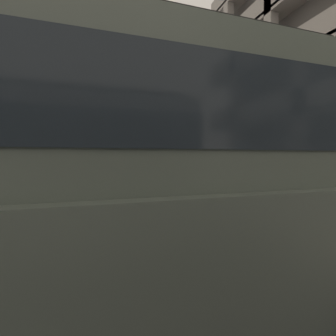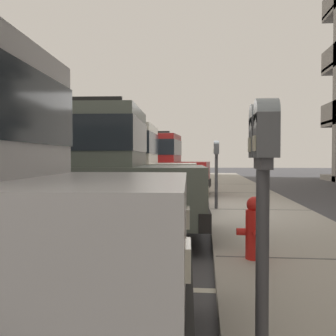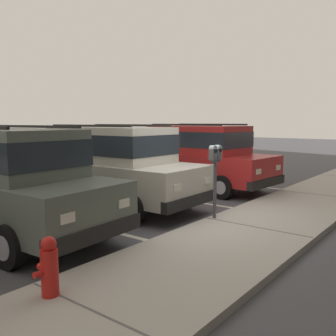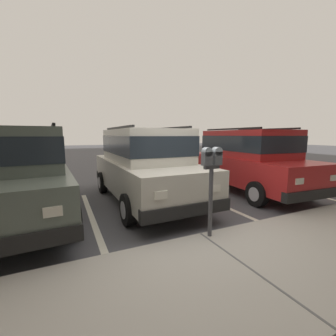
{
  "view_description": "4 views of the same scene",
  "coord_description": "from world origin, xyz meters",
  "px_view_note": "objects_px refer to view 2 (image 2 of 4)",
  "views": [
    {
      "loc": [
        4.86,
        -2.37,
        1.3
      ],
      "look_at": [
        -0.11,
        -0.9,
        1.09
      ],
      "focal_mm": 28.0,
      "sensor_mm": 36.0,
      "label": 1
    },
    {
      "loc": [
        8.29,
        0.1,
        1.25
      ],
      "look_at": [
        0.26,
        -0.7,
        1.03
      ],
      "focal_mm": 40.0,
      "sensor_mm": 36.0,
      "label": 2
    },
    {
      "loc": [
        6.46,
        4.23,
        2.11
      ],
      "look_at": [
        -0.18,
        -0.93,
        1.06
      ],
      "focal_mm": 40.0,
      "sensor_mm": 36.0,
      "label": 3
    },
    {
      "loc": [
        2.09,
        3.33,
        1.83
      ],
      "look_at": [
        -0.02,
        -1.16,
        1.09
      ],
      "focal_mm": 24.0,
      "sensor_mm": 36.0,
      "label": 4
    }
  ],
  "objects_px": {
    "red_sedan": "(133,163)",
    "fire_hydrant": "(254,228)",
    "dark_hatchback": "(44,169)",
    "parking_meter_near": "(216,158)",
    "parking_meter_far": "(263,171)",
    "silver_suv": "(91,165)"
  },
  "relations": [
    {
      "from": "red_sedan",
      "to": "fire_hydrant",
      "type": "bearing_deg",
      "value": 24.74
    },
    {
      "from": "dark_hatchback",
      "to": "parking_meter_near",
      "type": "height_order",
      "value": "dark_hatchback"
    },
    {
      "from": "parking_meter_far",
      "to": "fire_hydrant",
      "type": "bearing_deg",
      "value": 173.64
    },
    {
      "from": "silver_suv",
      "to": "parking_meter_far",
      "type": "xyz_separation_m",
      "value": [
        6.21,
        2.86,
        0.09
      ]
    },
    {
      "from": "parking_meter_near",
      "to": "parking_meter_far",
      "type": "height_order",
      "value": "parking_meter_near"
    },
    {
      "from": "dark_hatchback",
      "to": "parking_meter_far",
      "type": "relative_size",
      "value": 3.42
    },
    {
      "from": "dark_hatchback",
      "to": "fire_hydrant",
      "type": "relative_size",
      "value": 6.96
    },
    {
      "from": "dark_hatchback",
      "to": "parking_meter_near",
      "type": "relative_size",
      "value": 3.22
    },
    {
      "from": "parking_meter_near",
      "to": "fire_hydrant",
      "type": "xyz_separation_m",
      "value": [
        4.16,
        0.3,
        -0.78
      ]
    },
    {
      "from": "parking_meter_near",
      "to": "fire_hydrant",
      "type": "distance_m",
      "value": 4.24
    },
    {
      "from": "silver_suv",
      "to": "red_sedan",
      "type": "xyz_separation_m",
      "value": [
        -3.43,
        0.3,
        0.0
      ]
    },
    {
      "from": "dark_hatchback",
      "to": "parking_meter_near",
      "type": "xyz_separation_m",
      "value": [
        -3.05,
        2.63,
        0.16
      ]
    },
    {
      "from": "silver_suv",
      "to": "dark_hatchback",
      "type": "height_order",
      "value": "same"
    },
    {
      "from": "parking_meter_near",
      "to": "fire_hydrant",
      "type": "height_order",
      "value": "parking_meter_near"
    },
    {
      "from": "red_sedan",
      "to": "parking_meter_near",
      "type": "relative_size",
      "value": 3.24
    },
    {
      "from": "silver_suv",
      "to": "parking_meter_far",
      "type": "relative_size",
      "value": 3.37
    },
    {
      "from": "dark_hatchback",
      "to": "parking_meter_far",
      "type": "bearing_deg",
      "value": 35.76
    },
    {
      "from": "dark_hatchback",
      "to": "parking_meter_near",
      "type": "bearing_deg",
      "value": 136.31
    },
    {
      "from": "parking_meter_near",
      "to": "silver_suv",
      "type": "bearing_deg",
      "value": -86.36
    },
    {
      "from": "dark_hatchback",
      "to": "fire_hydrant",
      "type": "height_order",
      "value": "dark_hatchback"
    },
    {
      "from": "red_sedan",
      "to": "silver_suv",
      "type": "bearing_deg",
      "value": -1.02
    },
    {
      "from": "dark_hatchback",
      "to": "fire_hydrant",
      "type": "bearing_deg",
      "value": 66.25
    }
  ]
}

